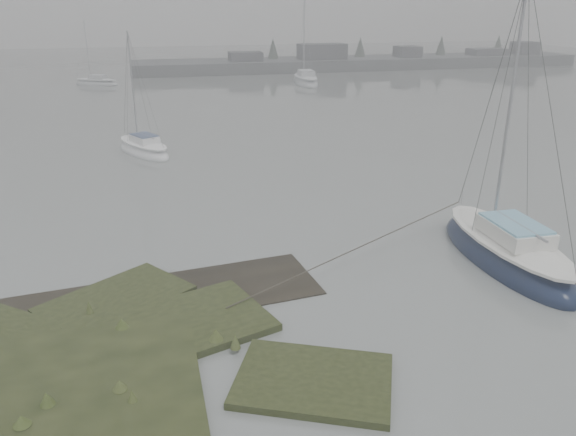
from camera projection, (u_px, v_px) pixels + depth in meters
The scene contains 6 objects.
ground at pixel (185, 124), 40.32m from camera, with size 160.00×160.00×0.00m, color gray.
far_shoreline at pixel (368, 62), 75.04m from camera, with size 60.00×8.00×4.15m.
sailboat_main at pixel (506, 253), 18.82m from camera, with size 2.45×7.01×9.83m.
sailboat_white at pixel (144, 149), 32.48m from camera, with size 3.81×5.38×7.29m.
sailboat_far_b at pixel (305, 81), 60.21m from camera, with size 2.63×6.95×9.65m.
sailboat_far_c at pixel (97, 83), 59.46m from camera, with size 5.14×3.95×7.06m.
Camera 1 is at (-2.68, -10.65, 8.14)m, focal length 35.00 mm.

